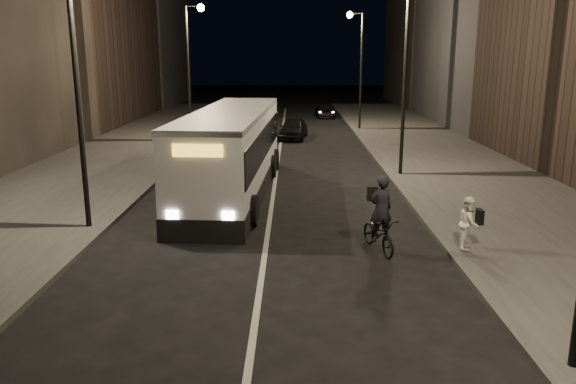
{
  "coord_description": "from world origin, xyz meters",
  "views": [
    {
      "loc": [
        0.77,
        -12.71,
        5.36
      ],
      "look_at": [
        0.63,
        3.03,
        1.5
      ],
      "focal_mm": 35.0,
      "sensor_mm": 36.0,
      "label": 1
    }
  ],
  "objects_px": {
    "streetlight_right_far": "(358,55)",
    "car_near": "(293,128)",
    "streetlight_left_near": "(83,55)",
    "city_bus": "(232,149)",
    "car_mid": "(255,128)",
    "cyclist_on_bicycle": "(379,227)",
    "streetlight_left_far": "(192,55)",
    "car_far": "(325,111)",
    "streetlight_right_mid": "(400,55)",
    "pedestrian_woman": "(469,223)"
  },
  "relations": [
    {
      "from": "streetlight_left_far",
      "to": "cyclist_on_bicycle",
      "type": "distance_m",
      "value": 22.08
    },
    {
      "from": "car_near",
      "to": "city_bus",
      "type": "bearing_deg",
      "value": -92.13
    },
    {
      "from": "city_bus",
      "to": "car_mid",
      "type": "height_order",
      "value": "city_bus"
    },
    {
      "from": "cyclist_on_bicycle",
      "to": "car_mid",
      "type": "xyz_separation_m",
      "value": [
        -4.86,
        21.35,
        0.01
      ]
    },
    {
      "from": "car_mid",
      "to": "city_bus",
      "type": "bearing_deg",
      "value": 92.32
    },
    {
      "from": "streetlight_left_far",
      "to": "city_bus",
      "type": "bearing_deg",
      "value": -74.09
    },
    {
      "from": "streetlight_right_mid",
      "to": "city_bus",
      "type": "bearing_deg",
      "value": -155.94
    },
    {
      "from": "streetlight_right_mid",
      "to": "city_bus",
      "type": "height_order",
      "value": "streetlight_right_mid"
    },
    {
      "from": "car_near",
      "to": "streetlight_right_mid",
      "type": "bearing_deg",
      "value": -62.06
    },
    {
      "from": "city_bus",
      "to": "streetlight_right_mid",
      "type": "bearing_deg",
      "value": 26.9
    },
    {
      "from": "streetlight_left_near",
      "to": "car_mid",
      "type": "distance_m",
      "value": 20.38
    },
    {
      "from": "streetlight_left_far",
      "to": "car_mid",
      "type": "relative_size",
      "value": 1.8
    },
    {
      "from": "cyclist_on_bicycle",
      "to": "car_near",
      "type": "relative_size",
      "value": 0.55
    },
    {
      "from": "cyclist_on_bicycle",
      "to": "city_bus",
      "type": "bearing_deg",
      "value": 108.96
    },
    {
      "from": "streetlight_right_mid",
      "to": "car_far",
      "type": "bearing_deg",
      "value": 93.99
    },
    {
      "from": "streetlight_left_far",
      "to": "car_far",
      "type": "distance_m",
      "value": 17.96
    },
    {
      "from": "streetlight_right_far",
      "to": "car_far",
      "type": "relative_size",
      "value": 2.1
    },
    {
      "from": "streetlight_left_near",
      "to": "streetlight_left_far",
      "type": "xyz_separation_m",
      "value": [
        0.0,
        18.0,
        0.0
      ]
    },
    {
      "from": "streetlight_right_mid",
      "to": "car_near",
      "type": "distance_m",
      "value": 13.52
    },
    {
      "from": "streetlight_right_far",
      "to": "car_near",
      "type": "bearing_deg",
      "value": -137.48
    },
    {
      "from": "streetlight_left_far",
      "to": "car_mid",
      "type": "height_order",
      "value": "streetlight_left_far"
    },
    {
      "from": "streetlight_right_mid",
      "to": "car_near",
      "type": "relative_size",
      "value": 2.02
    },
    {
      "from": "streetlight_left_far",
      "to": "car_mid",
      "type": "bearing_deg",
      "value": 22.46
    },
    {
      "from": "cyclist_on_bicycle",
      "to": "car_near",
      "type": "height_order",
      "value": "cyclist_on_bicycle"
    },
    {
      "from": "city_bus",
      "to": "streetlight_left_near",
      "type": "bearing_deg",
      "value": -124.43
    },
    {
      "from": "streetlight_right_far",
      "to": "streetlight_left_near",
      "type": "xyz_separation_m",
      "value": [
        -10.66,
        -24.0,
        0.0
      ]
    },
    {
      "from": "streetlight_right_far",
      "to": "streetlight_left_far",
      "type": "relative_size",
      "value": 1.0
    },
    {
      "from": "streetlight_right_mid",
      "to": "cyclist_on_bicycle",
      "type": "distance_m",
      "value": 11.09
    },
    {
      "from": "car_far",
      "to": "streetlight_left_far",
      "type": "bearing_deg",
      "value": -125.33
    },
    {
      "from": "streetlight_right_mid",
      "to": "car_mid",
      "type": "xyz_separation_m",
      "value": [
        -7.02,
        11.51,
        -4.62
      ]
    },
    {
      "from": "car_near",
      "to": "car_mid",
      "type": "distance_m",
      "value": 2.51
    },
    {
      "from": "pedestrian_woman",
      "to": "streetlight_left_near",
      "type": "bearing_deg",
      "value": 102.09
    },
    {
      "from": "streetlight_left_far",
      "to": "pedestrian_woman",
      "type": "relative_size",
      "value": 5.53
    },
    {
      "from": "streetlight_left_near",
      "to": "car_near",
      "type": "xyz_separation_m",
      "value": [
        6.13,
        19.84,
        -4.68
      ]
    },
    {
      "from": "cyclist_on_bicycle",
      "to": "car_far",
      "type": "bearing_deg",
      "value": 73.0
    },
    {
      "from": "streetlight_left_near",
      "to": "car_mid",
      "type": "height_order",
      "value": "streetlight_left_near"
    },
    {
      "from": "car_near",
      "to": "car_far",
      "type": "relative_size",
      "value": 1.04
    },
    {
      "from": "streetlight_right_mid",
      "to": "streetlight_left_near",
      "type": "relative_size",
      "value": 1.0
    },
    {
      "from": "streetlight_right_far",
      "to": "streetlight_left_near",
      "type": "distance_m",
      "value": 26.26
    },
    {
      "from": "car_near",
      "to": "car_far",
      "type": "bearing_deg",
      "value": 84.82
    },
    {
      "from": "streetlight_right_mid",
      "to": "cyclist_on_bicycle",
      "type": "relative_size",
      "value": 3.68
    },
    {
      "from": "streetlight_left_near",
      "to": "car_near",
      "type": "bearing_deg",
      "value": 72.83
    },
    {
      "from": "cyclist_on_bicycle",
      "to": "pedestrian_woman",
      "type": "distance_m",
      "value": 2.44
    },
    {
      "from": "streetlight_left_far",
      "to": "city_bus",
      "type": "relative_size",
      "value": 0.66
    },
    {
      "from": "streetlight_left_far",
      "to": "car_near",
      "type": "distance_m",
      "value": 7.93
    },
    {
      "from": "cyclist_on_bicycle",
      "to": "car_mid",
      "type": "height_order",
      "value": "cyclist_on_bicycle"
    },
    {
      "from": "car_near",
      "to": "car_far",
      "type": "height_order",
      "value": "car_near"
    },
    {
      "from": "streetlight_left_far",
      "to": "pedestrian_woman",
      "type": "distance_m",
      "value": 23.23
    },
    {
      "from": "streetlight_right_far",
      "to": "pedestrian_woman",
      "type": "xyz_separation_m",
      "value": [
        0.27,
        -26.0,
        -4.47
      ]
    },
    {
      "from": "streetlight_right_far",
      "to": "car_far",
      "type": "distance_m",
      "value": 10.19
    }
  ]
}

